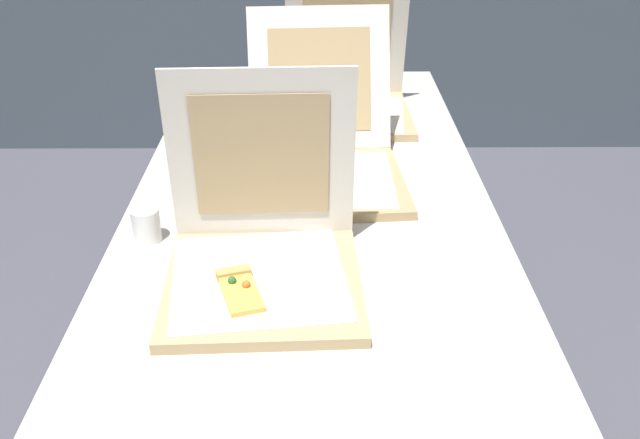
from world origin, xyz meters
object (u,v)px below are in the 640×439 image
(cup_white_near_center, at_px, (146,225))
(cup_white_far, at_px, (224,139))
(table, at_px, (311,227))
(pizza_box_middle, at_px, (326,158))
(pizza_box_front, at_px, (262,255))
(pizza_box_back, at_px, (348,98))

(cup_white_near_center, distance_m, cup_white_far, 0.48)
(table, relative_size, pizza_box_middle, 4.08)
(pizza_box_front, bearing_deg, pizza_box_middle, 72.10)
(pizza_box_middle, xyz_separation_m, cup_white_far, (-0.27, 0.16, -0.02))
(pizza_box_middle, distance_m, cup_white_far, 0.32)
(pizza_box_middle, xyz_separation_m, pizza_box_back, (0.07, 0.44, 0.00))
(table, bearing_deg, pizza_box_back, 79.79)
(pizza_box_front, xyz_separation_m, cup_white_near_center, (-0.25, 0.15, -0.02))
(pizza_box_front, relative_size, pizza_box_middle, 0.75)
(table, height_order, pizza_box_front, pizza_box_front)
(table, xyz_separation_m, cup_white_near_center, (-0.35, -0.14, 0.08))
(pizza_box_middle, bearing_deg, cup_white_near_center, -145.48)
(pizza_box_back, bearing_deg, cup_white_far, -142.65)
(pizza_box_middle, height_order, cup_white_far, pizza_box_middle)
(table, bearing_deg, pizza_box_middle, 77.83)
(pizza_box_middle, relative_size, pizza_box_back, 1.35)
(pizza_box_middle, distance_m, cup_white_near_center, 0.49)
(pizza_box_middle, relative_size, cup_white_far, 7.12)
(pizza_box_front, relative_size, cup_white_far, 5.35)
(table, bearing_deg, pizza_box_front, -107.46)
(cup_white_far, bearing_deg, pizza_box_back, 38.59)
(pizza_box_front, xyz_separation_m, pizza_box_middle, (0.13, 0.46, -0.00))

